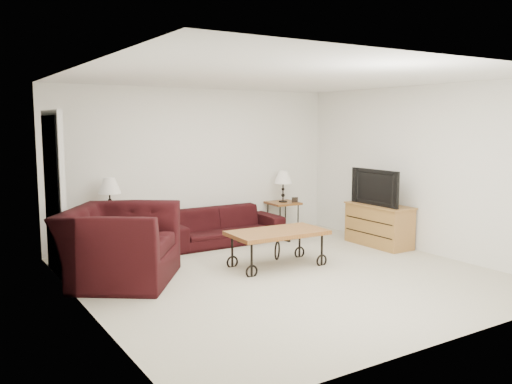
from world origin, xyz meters
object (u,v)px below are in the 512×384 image
Objects in this scene: coffee_table at (277,248)px; tv_stand at (379,225)px; lamp_left at (110,197)px; armchair at (120,245)px; backpack at (286,226)px; side_table_left at (111,236)px; sofa at (223,226)px; side_table_right at (283,217)px; lamp_right at (283,186)px; television at (379,187)px.

tv_stand is at bearing 4.69° from coffee_table.
lamp_left is at bearing 134.02° from coffee_table.
armchair reaches higher than backpack.
sofa is at bearing -5.82° from side_table_left.
armchair is 4.12m from tv_stand.
armchair is at bearing -145.02° from backpack.
lamp_left is at bearing 0.00° from side_table_left.
side_table_right is 2.24m from coffee_table.
lamp_right is at bearing 114.11° from tv_stand.
lamp_left is at bearing 22.90° from armchair.
lamp_right reaches higher than coffee_table.
side_table_right is 3.64m from armchair.
side_table_right is at bearing 0.00° from side_table_left.
side_table_right is 1.00× the size of lamp_right.
backpack is at bearing -138.24° from television.
armchair reaches higher than side_table_right.
sofa is 1.50× the size of coffee_table.
armchair reaches higher than coffee_table.
armchair is at bearing -102.45° from lamp_left.
lamp_left is 1.22× the size of backpack.
armchair is 4.12m from television.
side_table_left reaches higher than sofa.
sofa is 1.62m from coffee_table.
backpack is (2.79, -0.51, -0.63)m from lamp_left.
side_table_left is at bearing 134.02° from coffee_table.
side_table_left is 3.08m from side_table_right.
coffee_table is at bearing -91.08° from sofa.
television is at bearing -23.22° from side_table_left.
sofa is at bearing -172.21° from lamp_right.
coffee_table is (1.73, -1.79, -0.04)m from side_table_left.
armchair is 2.98× the size of backpack.
lamp_left is 4.17m from tv_stand.
side_table_right is at bearing 7.79° from sofa.
side_table_right is at bearing 0.00° from lamp_left.
lamp_right is at bearing 53.14° from coffee_table.
armchair is (-2.06, -1.17, 0.17)m from sofa.
side_table_left is 0.59× the size of television.
lamp_right is at bearing 0.00° from side_table_left.
armchair is (-3.38, -1.35, -0.37)m from lamp_right.
television reaches higher than lamp_left.
tv_stand is (3.81, -1.62, -0.54)m from lamp_left.
sofa is at bearing -25.16° from armchair.
sofa is 3.55× the size of lamp_right.
coffee_table is 1.33× the size of television.
side_table_left is (-1.77, 0.18, 0.00)m from sofa.
lamp_left is (-1.77, 0.18, 0.58)m from sofa.
coffee_table is (-1.35, -1.79, -0.03)m from side_table_right.
television is at bearing 180.00° from tv_stand.
side_table_left is 1.22× the size of backpack.
coffee_table is at bearing -45.98° from side_table_left.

